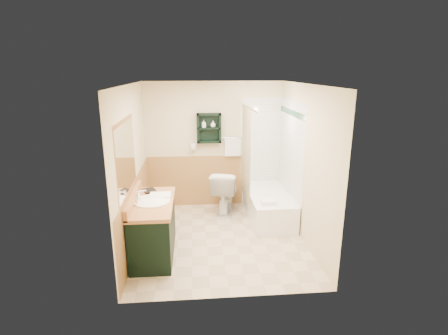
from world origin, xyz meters
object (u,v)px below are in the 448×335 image
at_px(toilet, 225,192).
at_px(soap_bottle_b, 213,125).
at_px(vanity_book, 143,185).
at_px(vanity, 153,228).
at_px(bathtub, 268,206).
at_px(soap_bottle_a, 204,126).
at_px(hair_dryer, 193,146).
at_px(wall_shelf, 209,128).

xyz_separation_m(toilet, soap_bottle_b, (-0.19, 0.32, 1.21)).
bearing_deg(vanity_book, vanity, -89.56).
bearing_deg(bathtub, toilet, 155.08).
relative_size(soap_bottle_a, soap_bottle_b, 1.16).
relative_size(hair_dryer, vanity, 0.19).
xyz_separation_m(vanity_book, soap_bottle_b, (1.14, 1.36, 0.69)).
xyz_separation_m(vanity, soap_bottle_a, (0.80, 1.77, 1.19)).
relative_size(vanity, vanity_book, 5.45).
xyz_separation_m(wall_shelf, soap_bottle_a, (-0.09, -0.01, 0.05)).
distance_m(soap_bottle_a, soap_bottle_b, 0.17).
xyz_separation_m(hair_dryer, toilet, (0.57, -0.35, -0.80)).
height_order(vanity, toilet, vanity).
relative_size(wall_shelf, soap_bottle_b, 4.52).
distance_m(hair_dryer, soap_bottle_a, 0.45).
bearing_deg(wall_shelf, toilet, -50.08).
distance_m(vanity, soap_bottle_b, 2.36).
bearing_deg(toilet, soap_bottle_b, -45.51).
xyz_separation_m(bathtub, soap_bottle_a, (-1.12, 0.67, 1.36)).
bearing_deg(toilet, vanity_book, 51.39).
bearing_deg(bathtub, vanity, -150.07).
xyz_separation_m(bathtub, toilet, (-0.75, 0.35, 0.17)).
bearing_deg(hair_dryer, bathtub, -27.83).
bearing_deg(soap_bottle_b, toilet, -58.79).
bearing_deg(toilet, hair_dryer, -18.16).
relative_size(wall_shelf, hair_dryer, 2.29).
relative_size(wall_shelf, vanity_book, 2.36).
relative_size(wall_shelf, bathtub, 0.37).
bearing_deg(bathtub, soap_bottle_b, 144.75).
relative_size(hair_dryer, bathtub, 0.16).
height_order(hair_dryer, soap_bottle_a, soap_bottle_a).
relative_size(bathtub, toilet, 1.83).
distance_m(wall_shelf, vanity_book, 1.84).
bearing_deg(hair_dryer, soap_bottle_b, -4.54).
height_order(hair_dryer, bathtub, hair_dryer).
xyz_separation_m(vanity, bathtub, (1.92, 1.11, -0.17)).
distance_m(hair_dryer, vanity_book, 1.61).
height_order(vanity, bathtub, vanity).
bearing_deg(soap_bottle_a, vanity, -114.27).
height_order(soap_bottle_a, soap_bottle_b, soap_bottle_b).
bearing_deg(vanity, hair_dryer, 71.75).
relative_size(bathtub, soap_bottle_b, 12.33).
relative_size(toilet, soap_bottle_b, 6.75).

